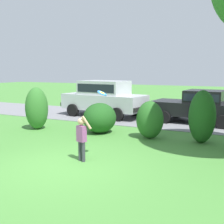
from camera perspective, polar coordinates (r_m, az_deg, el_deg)
ground_plane at (r=7.64m, az=-9.60°, el=-10.77°), size 80.00×80.00×0.00m
driveway_strip at (r=14.54m, az=9.00°, el=-1.56°), size 28.00×4.40×0.02m
shrub_near_tree at (r=12.49m, az=-14.75°, el=0.72°), size 0.93×0.97×1.77m
shrub_centre_left at (r=11.43m, az=-2.59°, el=-1.38°), size 1.28×1.44×1.20m
shrub_centre at (r=10.55m, az=7.53°, el=-1.55°), size 1.00×0.90×1.37m
shrub_centre_right at (r=10.23m, az=17.48°, el=-0.91°), size 0.91×0.88×1.82m
parked_sedan at (r=14.02m, az=17.06°, el=1.27°), size 4.51×2.31×1.56m
parked_suv at (r=15.38m, az=-1.59°, el=3.09°), size 4.86×2.46×1.92m
child_thrower at (r=7.88m, az=-6.07°, el=-4.69°), size 0.48×0.23×1.29m
frisbee at (r=7.80m, az=-1.98°, el=3.76°), size 0.27×0.28×0.16m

